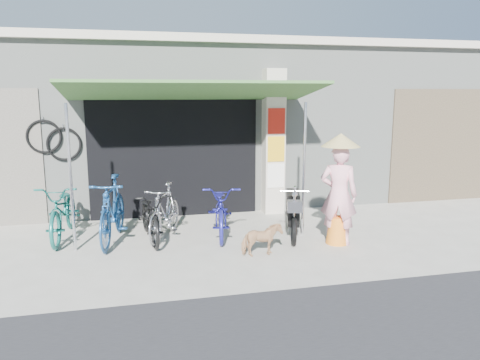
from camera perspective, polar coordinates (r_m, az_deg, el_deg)
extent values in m
plane|color=#AFAA9E|center=(7.63, 3.21, -8.70)|extent=(80.00, 80.00, 0.00)
cube|color=#939891|center=(12.20, -3.49, 6.97)|extent=(12.00, 5.00, 3.50)
cube|color=beige|center=(12.22, -3.59, 15.57)|extent=(12.30, 5.30, 0.16)
cube|color=black|center=(9.60, -7.99, 2.91)|extent=(3.40, 0.06, 2.50)
cube|color=black|center=(9.73, -7.89, -1.17)|extent=(3.06, 0.04, 1.10)
torus|color=black|center=(9.57, -20.66, 4.12)|extent=(0.65, 0.05, 0.65)
cylinder|color=silver|center=(9.57, -20.77, 6.03)|extent=(0.02, 0.02, 0.12)
torus|color=black|center=(9.61, -22.79, 4.89)|extent=(0.65, 0.05, 0.65)
cylinder|color=silver|center=(9.61, -22.91, 6.80)|extent=(0.02, 0.02, 0.12)
cube|color=beige|center=(9.84, 4.05, 4.64)|extent=(0.42, 0.42, 3.00)
cube|color=red|center=(9.60, 4.48, 7.17)|extent=(0.36, 0.02, 0.52)
cube|color=gold|center=(9.65, 4.43, 3.79)|extent=(0.36, 0.02, 0.52)
cube|color=white|center=(9.73, 4.38, 0.52)|extent=(0.36, 0.02, 0.50)
cube|color=#38642D|center=(8.63, -5.62, 10.76)|extent=(4.60, 1.88, 0.35)
cylinder|color=silver|center=(7.83, -19.95, 0.11)|extent=(0.05, 0.05, 2.36)
cylinder|color=silver|center=(8.31, 7.81, 1.23)|extent=(0.05, 0.05, 2.36)
cube|color=brown|center=(11.88, 23.37, 3.85)|extent=(2.60, 0.06, 2.60)
imported|color=#15625A|center=(8.71, -20.69, -3.49)|extent=(0.79, 1.94, 1.00)
imported|color=navy|center=(8.22, -15.30, -3.55)|extent=(0.84, 1.94, 1.13)
imported|color=black|center=(8.22, -10.85, -4.28)|extent=(0.76, 1.71, 0.87)
imported|color=#ADACB1|center=(8.24, -9.17, -3.82)|extent=(1.03, 1.67, 0.97)
imported|color=navy|center=(8.35, -2.31, -3.55)|extent=(0.93, 1.90, 0.95)
imported|color=#9D8553|center=(7.35, 2.64, -7.29)|extent=(0.65, 0.34, 0.53)
torus|color=black|center=(7.88, 6.59, -6.28)|extent=(0.22, 0.48, 0.48)
torus|color=black|center=(9.01, 6.34, -4.10)|extent=(0.22, 0.48, 0.48)
cube|color=black|center=(8.43, 6.46, -4.67)|extent=(0.45, 0.88, 0.09)
cube|color=black|center=(8.68, 6.42, -2.84)|extent=(0.38, 0.55, 0.31)
cube|color=black|center=(8.64, 6.45, -1.61)|extent=(0.36, 0.54, 0.08)
cube|color=black|center=(7.96, 6.59, -3.67)|extent=(0.22, 0.15, 0.51)
cylinder|color=silver|center=(7.73, 6.69, -1.34)|extent=(0.46, 0.17, 0.03)
cube|color=silver|center=(7.62, 6.69, -3.20)|extent=(0.28, 0.25, 0.18)
imported|color=pink|center=(7.97, 11.94, -1.76)|extent=(0.74, 0.66, 1.69)
cone|color=orange|center=(8.12, 11.77, -6.00)|extent=(0.38, 0.38, 0.46)
cone|color=tan|center=(7.83, 12.19, 4.80)|extent=(0.64, 0.64, 0.22)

